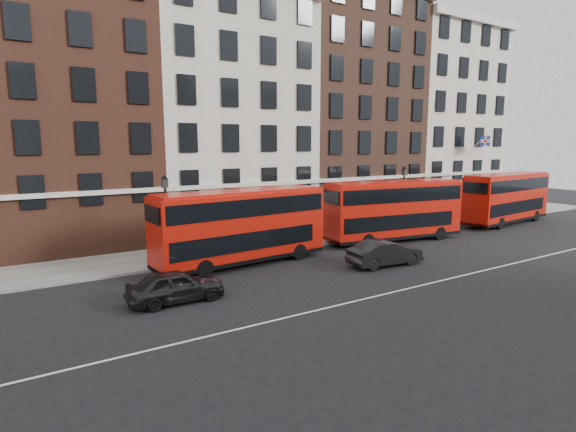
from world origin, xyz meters
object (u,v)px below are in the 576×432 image
bus_d (506,197)px  traffic_light (508,194)px  bus_c (394,209)px  car_rear (176,286)px  bus_b (241,225)px  car_front (385,253)px

bus_d → traffic_light: bus_d is taller
bus_c → bus_d: 14.11m
bus_c → car_rear: size_ratio=2.48×
bus_b → car_front: 8.81m
bus_c → bus_d: bearing=7.9°
bus_d → bus_c: bearing=174.2°
car_rear → traffic_light: traffic_light is taller
car_front → bus_d: bearing=-71.7°
bus_d → car_front: 20.08m
bus_c → car_front: size_ratio=2.33×
car_rear → traffic_light: bearing=-79.6°
bus_c → traffic_light: 16.91m
traffic_light → bus_c: bearing=-174.9°
bus_b → bus_c: bus_b is taller
bus_d → car_front: size_ratio=2.35×
bus_d → traffic_light: (2.73, 1.51, -0.00)m
bus_b → car_rear: size_ratio=2.47×
bus_b → car_rear: bearing=-146.5°
bus_c → car_front: bus_c is taller
bus_b → car_rear: (-5.43, -4.26, -1.67)m
bus_b → bus_d: size_ratio=0.99×
bus_c → car_rear: (-18.01, -4.26, -1.67)m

